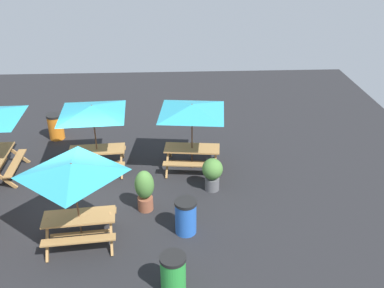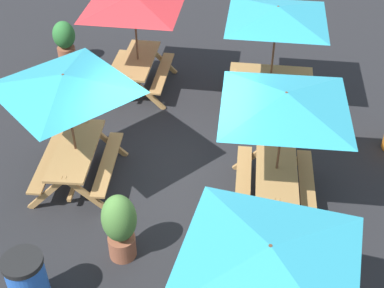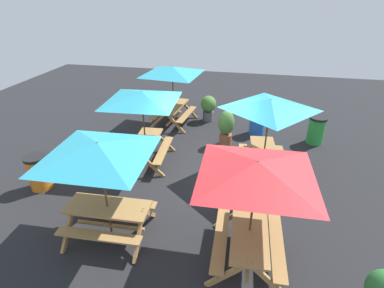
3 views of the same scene
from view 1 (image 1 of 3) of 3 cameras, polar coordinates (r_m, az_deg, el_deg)
name	(u,v)px [view 1 (image 1 of 3)]	position (r m, az deg, el deg)	size (l,w,h in m)	color
ground_plane	(84,201)	(13.16, -14.19, -7.38)	(24.00, 24.00, 0.00)	#232326
picnic_table_1	(192,113)	(13.46, 0.00, 4.11)	(2.81, 2.81, 2.34)	#A87A44
picnic_table_2	(73,175)	(10.61, -15.63, -3.97)	(2.18, 2.18, 2.34)	#A87A44
picnic_table_4	(93,114)	(13.74, -13.10, 3.87)	(2.82, 2.82, 2.34)	#A87A44
trash_bin_orange	(56,126)	(16.87, -17.71, 2.25)	(0.59, 0.59, 0.98)	orange
trash_bin_green	(173,274)	(9.82, -2.53, -16.87)	(0.59, 0.59, 0.98)	green
trash_bin_blue	(186,216)	(11.35, -0.84, -9.64)	(0.59, 0.59, 0.98)	blue
potted_plant_0	(212,172)	(12.97, 2.73, -3.80)	(0.63, 0.63, 1.06)	#59595B
potted_plant_1	(145,189)	(12.12, -6.34, -6.00)	(0.54, 0.54, 1.26)	#935138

